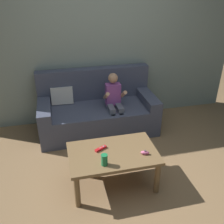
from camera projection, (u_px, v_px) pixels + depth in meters
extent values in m
plane|color=olive|center=(135.00, 193.00, 2.77)|extent=(8.62, 8.62, 0.00)
cube|color=gray|center=(101.00, 41.00, 3.75)|extent=(4.31, 0.05, 2.50)
cube|color=#474C60|center=(98.00, 118.00, 3.83)|extent=(1.70, 0.80, 0.40)
cube|color=#474C60|center=(94.00, 83.00, 3.90)|extent=(1.70, 0.16, 0.48)
cube|color=#474C60|center=(44.00, 108.00, 3.55)|extent=(0.18, 0.80, 0.13)
cube|color=#474C60|center=(147.00, 97.00, 3.86)|extent=(0.18, 0.80, 0.13)
cube|color=silver|center=(62.00, 95.00, 3.78)|extent=(0.33, 0.17, 0.27)
cylinder|color=slate|center=(113.00, 127.00, 3.60)|extent=(0.07, 0.07, 0.40)
cylinder|color=slate|center=(121.00, 126.00, 3.63)|extent=(0.07, 0.07, 0.40)
cube|color=slate|center=(111.00, 108.00, 3.61)|extent=(0.08, 0.26, 0.08)
cube|color=slate|center=(119.00, 108.00, 3.63)|extent=(0.08, 0.26, 0.08)
cube|color=#994C9E|center=(113.00, 94.00, 3.66)|extent=(0.21, 0.12, 0.32)
cylinder|color=tan|center=(106.00, 96.00, 3.51)|extent=(0.05, 0.23, 0.18)
cylinder|color=tan|center=(123.00, 94.00, 3.56)|extent=(0.05, 0.23, 0.18)
sphere|color=tan|center=(113.00, 78.00, 3.54)|extent=(0.14, 0.14, 0.14)
cube|color=brown|center=(113.00, 153.00, 2.73)|extent=(0.95, 0.60, 0.04)
cylinder|color=brown|center=(77.00, 192.00, 2.53)|extent=(0.06, 0.06, 0.39)
cylinder|color=brown|center=(157.00, 178.00, 2.70)|extent=(0.06, 0.06, 0.39)
cylinder|color=brown|center=(72.00, 160.00, 2.96)|extent=(0.06, 0.06, 0.39)
cylinder|color=brown|center=(142.00, 150.00, 3.13)|extent=(0.06, 0.06, 0.39)
cube|color=red|center=(101.00, 149.00, 2.76)|extent=(0.14, 0.10, 0.02)
cylinder|color=#99999E|center=(104.00, 146.00, 2.77)|extent=(0.02, 0.02, 0.00)
cylinder|color=silver|center=(101.00, 148.00, 2.75)|extent=(0.01, 0.01, 0.00)
cylinder|color=silver|center=(99.00, 148.00, 2.74)|extent=(0.01, 0.01, 0.00)
ellipsoid|color=pink|center=(145.00, 153.00, 2.68)|extent=(0.10, 0.07, 0.04)
cylinder|color=#4C4C51|center=(145.00, 151.00, 2.67)|extent=(0.02, 0.02, 0.01)
cylinder|color=#1E7F47|center=(104.00, 160.00, 2.51)|extent=(0.07, 0.07, 0.12)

